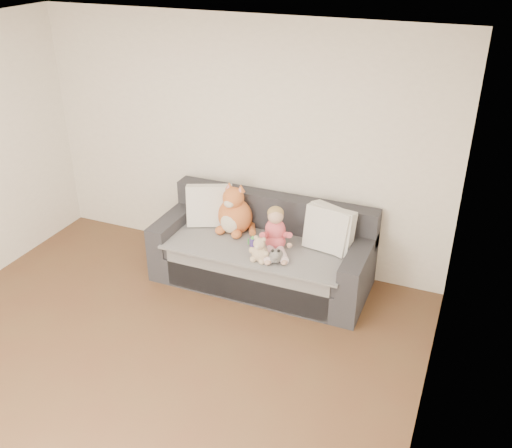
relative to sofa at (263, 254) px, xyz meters
The scene contains 10 objects.
room_shell 1.97m from the sofa, 105.43° to the right, with size 5.00×5.00×5.00m.
sofa is the anchor object (origin of this frame).
cushion_left 0.77m from the sofa, behind, with size 0.53×0.39×0.45m.
cushion_right_back 0.77m from the sofa, ahead, with size 0.52×0.38×0.45m.
cushion_right_front 0.77m from the sofa, ahead, with size 0.51×0.28×0.45m.
toddler 0.42m from the sofa, 36.61° to the right, with size 0.34×0.46×0.46m.
plush_cat 0.51m from the sofa, 168.74° to the left, with size 0.44×0.38×0.56m.
teddy_bear 0.49m from the sofa, 73.19° to the right, with size 0.21×0.16×0.27m.
plush_cow 0.51m from the sofa, 52.70° to the right, with size 0.14×0.21×0.18m.
sippy_cup 0.28m from the sofa, 105.56° to the right, with size 0.11×0.08×0.12m.
Camera 1 is at (2.34, -2.65, 3.31)m, focal length 40.00 mm.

